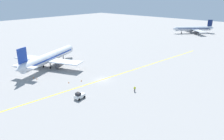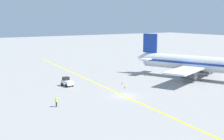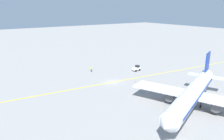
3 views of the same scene
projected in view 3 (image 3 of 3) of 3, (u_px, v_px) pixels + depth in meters
ground_plane at (113, 82)px, 66.60m from camera, size 400.00×400.00×0.00m
apron_yellow_centreline at (113, 82)px, 66.60m from camera, size 12.90×119.39×0.01m
airplane_at_gate at (193, 93)px, 48.14m from camera, size 27.92×34.05×10.60m
baggage_tug_white at (136, 68)px, 78.34m from camera, size 1.95×3.11×2.11m
ground_crew_worker at (91, 69)px, 77.27m from camera, size 0.46×0.42×1.68m
traffic_cone_near_nose at (135, 81)px, 66.43m from camera, size 0.32×0.32×0.55m
traffic_cone_mid_apron at (188, 88)px, 61.31m from camera, size 0.32×0.32×0.55m
traffic_cone_by_wingtip at (194, 89)px, 60.07m from camera, size 0.32×0.32×0.55m
traffic_cone_far_edge at (148, 81)px, 66.98m from camera, size 0.32×0.32×0.55m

